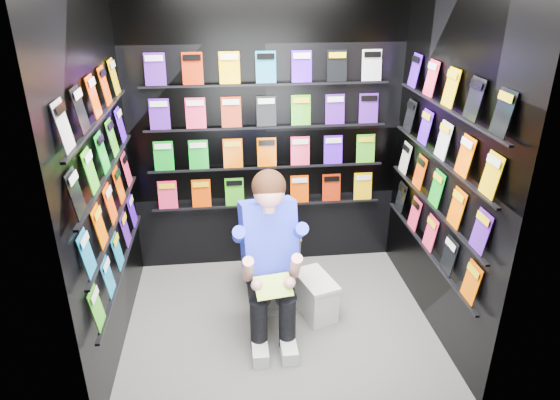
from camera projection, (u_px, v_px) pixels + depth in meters
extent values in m
plane|color=#62625F|center=(279.00, 323.00, 4.01)|extent=(2.40, 2.40, 0.00)
cube|color=black|center=(266.00, 132.00, 4.38)|extent=(2.40, 0.04, 2.60)
cube|color=black|center=(301.00, 242.00, 2.57)|extent=(2.40, 0.04, 2.60)
cube|color=black|center=(102.00, 180.00, 3.35)|extent=(0.04, 2.00, 2.60)
cube|color=black|center=(444.00, 165.00, 3.60)|extent=(0.04, 2.00, 2.60)
imported|color=white|center=(265.00, 259.00, 4.21)|extent=(0.53, 0.81, 0.73)
cube|color=silver|center=(315.00, 297.00, 4.08)|extent=(0.33, 0.45, 0.30)
cube|color=silver|center=(316.00, 280.00, 4.01)|extent=(0.35, 0.47, 0.03)
cube|color=green|center=(273.00, 286.00, 3.46)|extent=(0.28, 0.19, 0.11)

